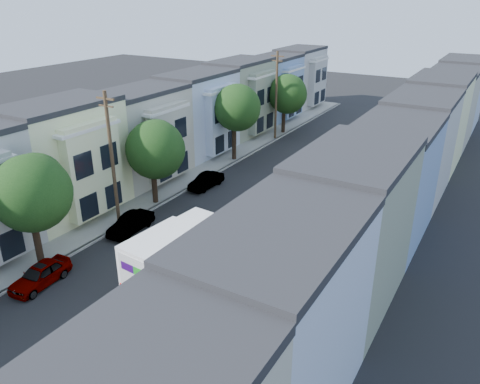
% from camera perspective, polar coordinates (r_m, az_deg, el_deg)
% --- Properties ---
extents(ground, '(160.00, 160.00, 0.00)m').
position_cam_1_polar(ground, '(31.27, -8.62, -8.27)').
color(ground, black).
rests_on(ground, ground).
extents(road_slab, '(12.00, 70.00, 0.02)m').
position_cam_1_polar(road_slab, '(42.57, 4.02, 0.83)').
color(road_slab, black).
rests_on(road_slab, ground).
extents(curb_left, '(0.30, 70.00, 0.15)m').
position_cam_1_polar(curb_left, '(45.35, -2.82, 2.39)').
color(curb_left, gray).
rests_on(curb_left, ground).
extents(curb_right, '(0.30, 70.00, 0.15)m').
position_cam_1_polar(curb_right, '(40.45, 11.69, -0.76)').
color(curb_right, gray).
rests_on(curb_right, ground).
extents(sidewalk_left, '(2.60, 70.00, 0.15)m').
position_cam_1_polar(sidewalk_left, '(46.03, -4.17, 2.68)').
color(sidewalk_left, gray).
rests_on(sidewalk_left, ground).
extents(sidewalk_right, '(2.60, 70.00, 0.15)m').
position_cam_1_polar(sidewalk_right, '(40.10, 13.43, -1.14)').
color(sidewalk_right, gray).
rests_on(sidewalk_right, ground).
extents(centerline, '(0.12, 70.00, 0.01)m').
position_cam_1_polar(centerline, '(42.57, 4.02, 0.82)').
color(centerline, gold).
rests_on(centerline, ground).
extents(townhouse_row_left, '(5.00, 70.00, 8.50)m').
position_cam_1_polar(townhouse_row_left, '(48.21, -7.91, 3.38)').
color(townhouse_row_left, '#7E9AC6').
rests_on(townhouse_row_left, ground).
extents(townhouse_row_right, '(5.00, 70.00, 8.50)m').
position_cam_1_polar(townhouse_row_right, '(39.36, 18.67, -2.38)').
color(townhouse_row_right, '#7E9AC6').
rests_on(townhouse_row_right, ground).
extents(tree_b, '(4.70, 4.70, 7.54)m').
position_cam_1_polar(tree_b, '(30.45, -24.12, -0.14)').
color(tree_b, black).
rests_on(tree_b, ground).
extents(tree_c, '(4.70, 4.70, 7.11)m').
position_cam_1_polar(tree_c, '(37.59, -10.38, 5.11)').
color(tree_c, black).
rests_on(tree_c, ground).
extents(tree_d, '(4.70, 4.70, 7.94)m').
position_cam_1_polar(tree_d, '(47.21, -0.43, 10.22)').
color(tree_d, black).
rests_on(tree_d, ground).
extents(tree_e, '(4.70, 4.70, 7.26)m').
position_cam_1_polar(tree_e, '(57.49, 5.71, 11.79)').
color(tree_e, black).
rests_on(tree_e, ground).
extents(tree_far_r, '(3.10, 3.10, 5.45)m').
position_cam_1_polar(tree_far_r, '(54.21, 18.80, 8.86)').
color(tree_far_r, black).
rests_on(tree_far_r, ground).
extents(utility_pole_near, '(1.60, 0.26, 10.00)m').
position_cam_1_polar(utility_pole_near, '(34.37, -15.30, 3.64)').
color(utility_pole_near, '#42301E').
rests_on(utility_pole_near, ground).
extents(utility_pole_far, '(1.60, 0.26, 10.00)m').
position_cam_1_polar(utility_pole_far, '(54.93, 4.44, 11.58)').
color(utility_pole_far, '#42301E').
rests_on(utility_pole_far, ground).
extents(fedex_truck, '(2.65, 6.89, 3.31)m').
position_cam_1_polar(fedex_truck, '(28.58, -7.91, -7.16)').
color(fedex_truck, silver).
rests_on(fedex_truck, ground).
extents(lead_sedan, '(2.88, 5.11, 1.35)m').
position_cam_1_polar(lead_sedan, '(37.08, 3.86, -1.57)').
color(lead_sedan, black).
rests_on(lead_sedan, ground).
extents(parked_left_b, '(1.95, 4.29, 1.35)m').
position_cam_1_polar(parked_left_b, '(30.69, -23.18, -9.27)').
color(parked_left_b, black).
rests_on(parked_left_b, ground).
extents(parked_left_c, '(1.58, 3.99, 1.31)m').
position_cam_1_polar(parked_left_c, '(35.01, -13.17, -3.78)').
color(parked_left_c, '#999DA2').
rests_on(parked_left_c, ground).
extents(parked_left_d, '(1.52, 3.86, 1.27)m').
position_cam_1_polar(parked_left_d, '(41.82, -4.16, 1.33)').
color(parked_left_d, '#3B0F0B').
rests_on(parked_left_d, ground).
extents(parked_right_a, '(1.76, 3.99, 1.29)m').
position_cam_1_polar(parked_right_a, '(23.63, -11.09, -18.48)').
color(parked_right_a, '#47484B').
rests_on(parked_right_a, ground).
extents(parked_right_b, '(2.15, 4.95, 1.47)m').
position_cam_1_polar(parked_right_b, '(27.14, -2.92, -11.53)').
color(parked_right_b, silver).
rests_on(parked_right_b, ground).
extents(parked_right_c, '(2.68, 5.07, 1.36)m').
position_cam_1_polar(parked_right_c, '(43.62, 11.88, 1.88)').
color(parked_right_c, black).
rests_on(parked_right_c, ground).
extents(parked_right_d, '(1.74, 4.21, 1.37)m').
position_cam_1_polar(parked_right_d, '(52.16, 15.35, 5.10)').
color(parked_right_d, black).
rests_on(parked_right_d, ground).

